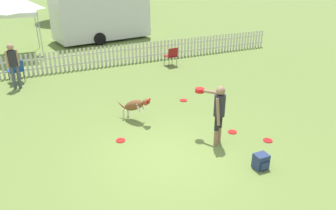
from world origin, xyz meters
TOP-DOWN VIEW (x-y plane):
  - ground_plane at (0.00, 0.00)m, footprint 240.00×240.00m
  - handler_person at (1.31, 0.07)m, footprint 0.50×1.07m
  - leaping_dog at (-0.15, 2.18)m, footprint 0.82×1.10m
  - frisbee_near_handler at (1.83, 2.91)m, footprint 0.24×0.24m
  - frisbee_near_dog at (2.05, 0.36)m, footprint 0.24×0.24m
  - frisbee_midfield at (2.63, -0.42)m, footprint 0.24×0.24m
  - frisbee_far_scatter at (-0.91, 1.19)m, footprint 0.24×0.24m
  - backpack_on_grass at (1.65, -1.32)m, footprint 0.31×0.30m
  - picket_fence at (-0.00, 7.86)m, footprint 18.36×0.04m
  - folding_chair_blue_left at (-3.22, 7.18)m, footprint 0.64×0.66m
  - folding_chair_center at (3.15, 6.71)m, footprint 0.54×0.56m
  - canopy_tent_main at (-3.24, 11.33)m, footprint 2.55×2.55m
  - spectator_standing at (-3.25, 6.50)m, footprint 0.41×0.27m
  - equipment_trailer at (1.64, 13.24)m, footprint 6.21×3.17m

SIDE VIEW (x-z plane):
  - ground_plane at x=0.00m, z-range 0.00..0.00m
  - frisbee_near_handler at x=1.83m, z-range 0.00..0.02m
  - frisbee_near_dog at x=2.05m, z-range 0.00..0.02m
  - frisbee_midfield at x=2.63m, z-range 0.00..0.02m
  - frisbee_far_scatter at x=-0.91m, z-range 0.00..0.02m
  - backpack_on_grass at x=1.65m, z-range 0.00..0.35m
  - picket_fence at x=0.00m, z-range 0.00..0.91m
  - leaping_dog at x=-0.15m, z-range 0.08..0.89m
  - folding_chair_center at x=3.15m, z-range 0.08..0.93m
  - folding_chair_blue_left at x=-3.22m, z-range 0.09..0.98m
  - handler_person at x=1.31m, z-range 0.20..1.79m
  - spectator_standing at x=-3.25m, z-range 0.18..1.86m
  - equipment_trailer at x=1.64m, z-range 0.07..2.78m
  - canopy_tent_main at x=-3.24m, z-range 1.01..4.13m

